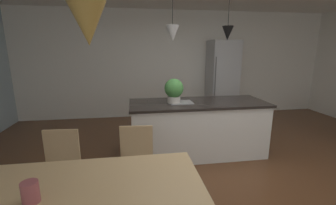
% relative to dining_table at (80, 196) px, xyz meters
% --- Properties ---
extents(ground_plane, '(10.00, 8.40, 0.04)m').
position_rel_dining_table_xyz_m(ground_plane, '(1.59, 1.09, -0.70)').
color(ground_plane, brown).
extents(wall_back_kitchen, '(10.00, 0.12, 2.70)m').
position_rel_dining_table_xyz_m(wall_back_kitchen, '(1.59, 4.35, 0.67)').
color(wall_back_kitchen, white).
rests_on(wall_back_kitchen, ground_plane).
extents(dining_table, '(1.83, 0.91, 0.75)m').
position_rel_dining_table_xyz_m(dining_table, '(0.00, 0.00, 0.00)').
color(dining_table, tan).
rests_on(dining_table, ground_plane).
extents(chair_far_right, '(0.44, 0.44, 0.87)m').
position_rel_dining_table_xyz_m(chair_far_right, '(0.42, 0.82, -0.20)').
color(chair_far_right, tan).
rests_on(chair_far_right, ground_plane).
extents(chair_far_left, '(0.43, 0.43, 0.87)m').
position_rel_dining_table_xyz_m(chair_far_left, '(-0.41, 0.82, -0.20)').
color(chair_far_left, tan).
rests_on(chair_far_left, ground_plane).
extents(kitchen_island, '(2.22, 0.85, 0.91)m').
position_rel_dining_table_xyz_m(kitchen_island, '(1.45, 1.91, -0.21)').
color(kitchen_island, silver).
rests_on(kitchen_island, ground_plane).
extents(refrigerator, '(0.70, 0.67, 1.96)m').
position_rel_dining_table_xyz_m(refrigerator, '(2.67, 3.95, 0.30)').
color(refrigerator, '#B2B5B7').
rests_on(refrigerator, ground_plane).
extents(pendant_over_table, '(0.25, 0.25, 0.95)m').
position_rel_dining_table_xyz_m(pendant_over_table, '(0.15, 0.04, 1.21)').
color(pendant_over_table, black).
extents(pendant_over_island_main, '(0.20, 0.20, 0.86)m').
position_rel_dining_table_xyz_m(pendant_over_island_main, '(1.02, 1.91, 1.29)').
color(pendant_over_island_main, black).
extents(pendant_over_island_aux, '(0.18, 0.18, 0.83)m').
position_rel_dining_table_xyz_m(pendant_over_island_aux, '(1.88, 1.91, 1.30)').
color(pendant_over_island_aux, black).
extents(potted_plant_on_island, '(0.30, 0.30, 0.39)m').
position_rel_dining_table_xyz_m(potted_plant_on_island, '(1.04, 1.91, 0.43)').
color(potted_plant_on_island, beige).
rests_on(potted_plant_on_island, kitchen_island).
extents(vase_on_dining_table, '(0.11, 0.11, 0.15)m').
position_rel_dining_table_xyz_m(vase_on_dining_table, '(-0.27, -0.12, 0.14)').
color(vase_on_dining_table, '#994C51').
rests_on(vase_on_dining_table, dining_table).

